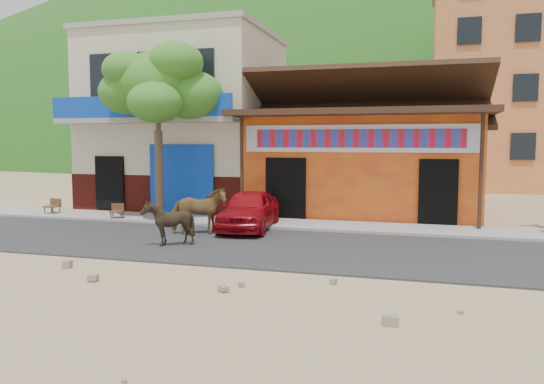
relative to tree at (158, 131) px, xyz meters
The scene contains 14 objects.
ground 8.03m from the tree, 51.58° to the right, with size 120.00×120.00×0.00m, color #9E825B.
road 6.45m from the tree, 35.66° to the right, with size 60.00×5.00×0.04m, color #28282B.
sidewalk 5.53m from the tree, ahead, with size 60.00×2.00×0.12m, color gray.
dance_club 7.93m from the tree, 32.47° to the left, with size 8.00×6.00×3.60m, color orange.
cafe_building 4.31m from the tree, 102.09° to the left, with size 7.00×6.00×7.00m, color beige.
apartment_front 22.90m from the tree, 53.23° to the left, with size 9.00×9.00×12.00m, color #CC723F.
hillside 64.97m from the tree, 85.90° to the left, with size 100.00×40.00×24.00m, color #194C14.
tree is the anchor object (origin of this frame).
cow_tan 4.08m from the tree, 42.38° to the right, with size 0.74×1.63×1.38m, color brown.
cow_dark 5.29m from the tree, 59.27° to the right, with size 0.96×1.08×1.19m, color black.
red_car 4.48m from the tree, 15.52° to the right, with size 1.45×3.61×1.23m, color #9D0B14.
scooter 4.06m from the tree, 13.00° to the left, with size 0.64×1.85×0.97m, color black.
cafe_chair_left 2.94m from the tree, 161.62° to the right, with size 0.43×0.43×0.91m, color #502A1A, non-canonical shape.
cafe_chair_right 5.06m from the tree, behind, with size 0.46×0.46×0.99m, color #4B3019, non-canonical shape.
Camera 1 is at (4.21, -10.57, 2.74)m, focal length 35.00 mm.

